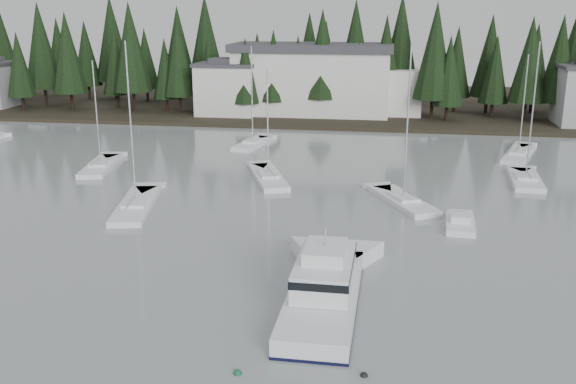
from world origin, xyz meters
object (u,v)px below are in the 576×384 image
object	(u,v)px
sailboat_10	(403,203)
sailboat_3	(525,181)
sailboat_8	(518,156)
sailboat_7	(253,145)
sailboat_4	(268,179)
runabout_1	(460,225)
harbor_inn	(325,80)
cabin_cruiser_center	(324,292)
sailboat_2	(101,168)
house_west	(227,88)
sailboat_6	(136,207)

from	to	relation	value
sailboat_10	sailboat_3	bearing A→B (deg)	-79.00
sailboat_3	sailboat_8	bearing A→B (deg)	-3.15
sailboat_3	sailboat_10	bearing A→B (deg)	131.34
sailboat_3	sailboat_7	distance (m)	33.14
sailboat_4	runabout_1	xyz separation A→B (m)	(17.74, -11.96, 0.08)
sailboat_4	sailboat_7	xyz separation A→B (m)	(-5.02, 15.99, 0.02)
harbor_inn	sailboat_4	bearing A→B (deg)	-92.26
sailboat_10	harbor_inn	bearing A→B (deg)	-12.24
sailboat_4	sailboat_8	size ratio (longest dim) A/B	0.95
sailboat_8	cabin_cruiser_center	bearing A→B (deg)	174.28
harbor_inn	sailboat_2	bearing A→B (deg)	-118.08
harbor_inn	sailboat_7	bearing A→B (deg)	-105.42
cabin_cruiser_center	sailboat_10	distance (m)	21.75
sailboat_7	sailboat_10	distance (m)	28.89
runabout_1	sailboat_4	bearing A→B (deg)	59.86
harbor_inn	sailboat_2	world-z (taller)	sailboat_2
harbor_inn	sailboat_10	size ratio (longest dim) A/B	2.04
house_west	sailboat_10	world-z (taller)	sailboat_10
house_west	sailboat_6	size ratio (longest dim) A/B	0.65
sailboat_4	house_west	bearing A→B (deg)	-0.51
sailboat_2	sailboat_7	distance (m)	19.74
cabin_cruiser_center	sailboat_7	size ratio (longest dim) A/B	0.99
cabin_cruiser_center	sailboat_7	xyz separation A→B (m)	(-13.56, 43.45, -0.74)
sailboat_2	sailboat_3	size ratio (longest dim) A/B	0.84
house_west	harbor_inn	distance (m)	15.45
house_west	cabin_cruiser_center	world-z (taller)	house_west
cabin_cruiser_center	sailboat_6	size ratio (longest dim) A/B	0.86
house_west	sailboat_2	world-z (taller)	sailboat_2
sailboat_4	sailboat_10	bearing A→B (deg)	-135.81
sailboat_7	runabout_1	world-z (taller)	sailboat_7
harbor_inn	sailboat_7	size ratio (longest dim) A/B	2.30
sailboat_2	sailboat_8	world-z (taller)	sailboat_8
sailboat_10	runabout_1	bearing A→B (deg)	-169.18
harbor_inn	sailboat_3	bearing A→B (deg)	-57.07
house_west	sailboat_8	size ratio (longest dim) A/B	0.78
sailboat_4	sailboat_7	size ratio (longest dim) A/B	0.91
sailboat_10	runabout_1	world-z (taller)	sailboat_10
sailboat_3	cabin_cruiser_center	bearing A→B (deg)	154.71
sailboat_7	runabout_1	bearing A→B (deg)	-130.87
sailboat_4	sailboat_7	distance (m)	16.76
sailboat_2	sailboat_4	xyz separation A→B (m)	(18.76, -1.81, -0.00)
cabin_cruiser_center	sailboat_7	world-z (taller)	sailboat_7
sailboat_7	sailboat_8	distance (m)	31.98
sailboat_2	runabout_1	size ratio (longest dim) A/B	2.28
house_west	sailboat_7	size ratio (longest dim) A/B	0.74
sailboat_2	sailboat_4	bearing A→B (deg)	-106.21
sailboat_3	runabout_1	size ratio (longest dim) A/B	2.70
sailboat_2	sailboat_10	world-z (taller)	sailboat_10
sailboat_3	runabout_1	distance (m)	16.87
sailboat_6	runabout_1	size ratio (longest dim) A/B	2.79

